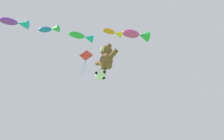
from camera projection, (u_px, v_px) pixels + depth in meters
teddy_bear_kite at (106, 58)px, 11.13m from camera, size 2.32×1.02×2.35m
soccer_ball_kite at (101, 74)px, 10.41m from camera, size 0.88×0.87×0.81m
fish_kite_magenta at (137, 35)px, 13.47m from camera, size 2.04×2.49×0.97m
fish_kite_tangerine at (113, 33)px, 13.28m from camera, size 1.22×1.79×0.62m
fish_kite_emerald at (83, 37)px, 12.85m from camera, size 1.51×2.16×0.73m
fish_kite_cobalt at (50, 29)px, 12.53m from camera, size 1.67×1.54×0.62m
fish_kite_violet at (16, 23)px, 12.36m from camera, size 1.70×2.24×0.77m
diamond_kite at (86, 57)px, 14.38m from camera, size 0.98×0.97×3.06m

